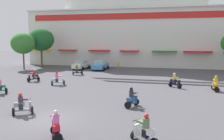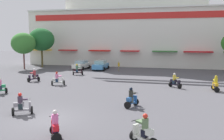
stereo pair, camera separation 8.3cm
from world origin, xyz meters
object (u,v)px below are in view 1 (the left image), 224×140
Objects in this scene: parked_car_1 at (100,65)px; scooter_rider_8 at (22,105)px; plaza_tree_0 at (23,43)px; pedestrian_0 at (119,66)px; plaza_tree_2 at (41,40)px; scooter_rider_0 at (175,82)px; scooter_rider_2 at (215,85)px; scooter_rider_7 at (77,70)px; scooter_rider_4 at (132,99)px; scooter_rider_9 at (58,80)px; scooter_rider_5 at (34,76)px; scooter_rider_3 at (144,131)px; scooter_rider_6 at (56,127)px; parked_car_0 at (81,65)px.

parked_car_1 is 24.70m from scooter_rider_8.
pedestrian_0 is at bearing 5.28° from plaza_tree_0.
plaza_tree_2 is 27.28m from scooter_rider_0.
scooter_rider_7 is at bearing 158.14° from scooter_rider_2.
scooter_rider_9 is at bearing 144.67° from scooter_rider_4.
scooter_rider_5 is (-4.45, -12.80, -0.15)m from parked_car_1.
plaza_tree_2 is 4.53× the size of scooter_rider_9.
plaza_tree_0 is at bearing 133.01° from scooter_rider_3.
scooter_rider_5 is (-13.29, 8.11, 0.02)m from scooter_rider_4.
scooter_rider_8 is 10.70m from scooter_rider_9.
scooter_rider_7 is at bearing 109.49° from scooter_rider_6.
scooter_rider_2 is (28.46, -10.84, -3.68)m from plaza_tree_0.
plaza_tree_0 reaches higher than scooter_rider_3.
scooter_rider_0 is (11.95, -12.41, -0.14)m from parked_car_1.
parked_car_1 is (12.67, 2.46, -3.55)m from plaza_tree_0.
scooter_rider_3 is at bearing -63.01° from parked_car_0.
scooter_rider_9 is at bearing 130.32° from scooter_rider_3.
scooter_rider_8 is at bearing -140.60° from scooter_rider_2.
scooter_rider_2 is at bearing -20.85° from plaza_tree_0.
scooter_rider_6 is (-5.83, -15.39, 0.01)m from scooter_rider_0.
scooter_rider_6 is (10.58, -15.00, 0.01)m from scooter_rider_5.
scooter_rider_6 is at bearing -63.71° from scooter_rider_9.
parked_car_0 is at bearing 106.88° from scooter_rider_7.
parked_car_1 is 14.25m from scooter_rider_9.
scooter_rider_5 is 4.13m from scooter_rider_9.
scooter_rider_9 is (12.09, -11.77, -3.72)m from plaza_tree_0.
scooter_rider_6 reaches higher than scooter_rider_0.
scooter_rider_9 is at bearing -78.77° from parked_car_0.
parked_car_0 is 23.43m from scooter_rider_2.
plaza_tree_2 is 4.49× the size of scooter_rider_6.
scooter_rider_5 is at bearing -94.56° from parked_car_0.
scooter_rider_3 is at bearing -44.13° from scooter_rider_5.
parked_car_1 is 17.23m from scooter_rider_0.
scooter_rider_6 is at bearing -174.37° from scooter_rider_3.
scooter_rider_7 is 7.90m from scooter_rider_9.
parked_car_1 is at bearing 111.11° from scooter_rider_3.
scooter_rider_3 is at bearing -95.32° from scooter_rider_0.
scooter_rider_0 is 15.02m from scooter_rider_3.
plaza_tree_0 is at bearing 128.49° from scooter_rider_5.
scooter_rider_3 reaches higher than scooter_rider_8.
scooter_rider_0 is 0.99× the size of pedestrian_0.
pedestrian_0 is at bearing -9.25° from parked_car_0.
parked_car_0 is at bearing 108.89° from scooter_rider_6.
plaza_tree_2 is at bearing 116.47° from scooter_rider_5.
scooter_rider_3 is 1.04× the size of scooter_rider_8.
scooter_rider_2 is at bearing -21.86° from scooter_rider_7.
scooter_rider_4 is at bearing -54.68° from scooter_rider_7.
scooter_rider_2 reaches higher than pedestrian_0.
scooter_rider_7 reaches higher than scooter_rider_6.
scooter_rider_4 is at bearing 104.95° from scooter_rider_3.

